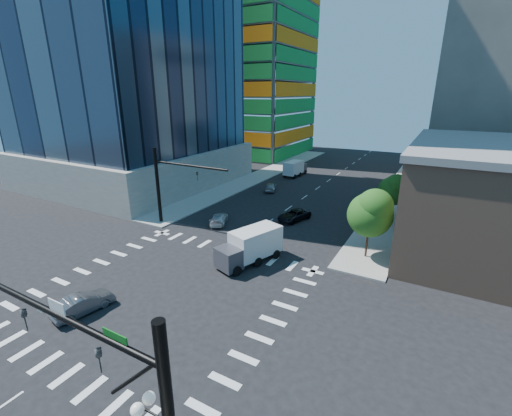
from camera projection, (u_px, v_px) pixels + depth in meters
The scene contains 14 objects.
ground at pixel (166, 293), 27.16m from camera, with size 160.00×160.00×0.00m, color black.
road_markings at pixel (166, 293), 27.16m from camera, with size 20.00×20.00×0.01m, color silver.
sidewalk_ne at pixel (401, 192), 54.51m from camera, with size 5.00×60.00×0.15m, color gray.
sidewalk_nw at pixel (263, 174), 66.00m from camera, with size 5.00×60.00×0.15m, color gray.
construction_building at pixel (252, 51), 83.14m from camera, with size 25.16×34.50×70.60m.
signal_mast_nw at pixel (167, 180), 39.51m from camera, with size 10.20×0.40×9.00m.
tree_south at pixel (372, 212), 31.36m from camera, with size 4.16×4.16×6.82m.
tree_north at pixel (394, 189), 41.38m from camera, with size 3.54×3.52×5.78m.
car_nb_far at pixel (294, 215), 42.41m from camera, with size 2.17×4.70×1.31m, color black.
car_sb_near at pixel (219, 219), 41.40m from camera, with size 1.75×4.29×1.25m, color silver.
car_sb_mid at pixel (271, 187), 55.15m from camera, with size 1.61×3.99×1.36m, color #9E9FA6.
car_sb_cross at pixel (83, 304), 24.60m from camera, with size 1.48×4.25×1.40m, color #57585D.
box_truck_near at pixel (248, 249), 31.55m from camera, with size 4.35×6.47×3.13m.
box_truck_far at pixel (296, 169), 65.06m from camera, with size 2.77×5.66×2.88m.
Camera 1 is at (17.70, -17.11, 15.12)m, focal length 24.00 mm.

